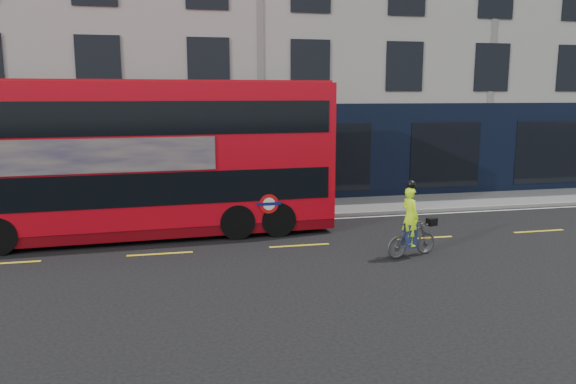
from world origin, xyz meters
name	(u,v)px	position (x,y,z in m)	size (l,w,h in m)	color
ground	(313,260)	(0.00, 0.00, 0.00)	(120.00, 120.00, 0.00)	black
pavement	(268,210)	(0.00, 6.50, 0.06)	(60.00, 3.00, 0.12)	slate
kerb	(276,218)	(0.00, 5.00, 0.07)	(60.00, 0.12, 0.13)	gray
building_terrace	(242,26)	(0.00, 12.94, 7.49)	(50.00, 10.07, 15.00)	#A3A199
road_edge_line	(278,222)	(0.00, 4.70, 0.00)	(58.00, 0.10, 0.01)	silver
lane_dashes	(299,245)	(0.00, 1.50, 0.00)	(58.00, 0.12, 0.01)	gold
bus	(141,158)	(-4.49, 3.77, 2.46)	(12.02, 3.24, 4.80)	red
cyclist	(411,231)	(2.71, -0.23, 0.71)	(1.69, 0.86, 2.13)	#4A4C4F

